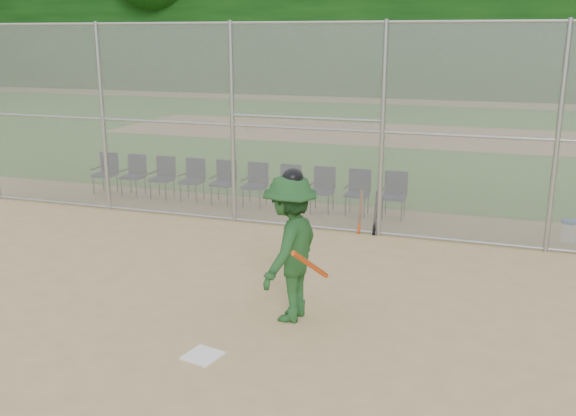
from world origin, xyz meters
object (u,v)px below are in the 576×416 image
(water_cooler, at_px, (569,231))
(chair_0, at_px, (105,174))
(home_plate, at_px, (203,356))
(batter_at_plate, at_px, (290,248))

(water_cooler, xyz_separation_m, chair_0, (-10.39, 0.55, 0.27))
(home_plate, relative_size, batter_at_plate, 0.19)
(water_cooler, height_order, chair_0, chair_0)
(home_plate, xyz_separation_m, batter_at_plate, (0.65, 1.37, 1.00))
(chair_0, bearing_deg, home_plate, -48.93)
(home_plate, height_order, chair_0, chair_0)
(batter_at_plate, relative_size, water_cooler, 5.06)
(home_plate, bearing_deg, chair_0, 131.07)
(home_plate, bearing_deg, water_cooler, 53.79)
(home_plate, height_order, water_cooler, water_cooler)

